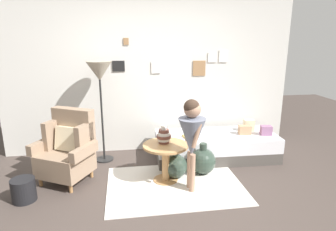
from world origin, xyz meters
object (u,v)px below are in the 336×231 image
(daybed, at_px, (216,146))
(demijohn_far, at_px, (203,161))
(book_on_daybed, at_px, (190,136))
(floor_lamp, at_px, (100,76))
(magazine_basket, at_px, (24,190))
(vase_striped, at_px, (164,136))
(side_table, at_px, (166,155))
(person_child, at_px, (192,133))
(demijohn_near, at_px, (175,166))
(armchair, at_px, (68,149))

(daybed, relative_size, demijohn_far, 4.22)
(book_on_daybed, height_order, demijohn_far, demijohn_far)
(floor_lamp, height_order, demijohn_far, floor_lamp)
(floor_lamp, height_order, magazine_basket, floor_lamp)
(vase_striped, bearing_deg, magazine_basket, -170.26)
(vase_striped, bearing_deg, book_on_daybed, 47.37)
(floor_lamp, bearing_deg, side_table, -44.30)
(demijohn_far, bearing_deg, person_child, -122.15)
(daybed, relative_size, person_child, 1.62)
(floor_lamp, xyz_separation_m, person_child, (1.15, -1.14, -0.58))
(daybed, bearing_deg, demijohn_near, -143.04)
(book_on_daybed, bearing_deg, demijohn_far, -79.02)
(daybed, bearing_deg, armchair, -169.47)
(person_child, xyz_separation_m, magazine_basket, (-2.03, 0.06, -0.63))
(armchair, height_order, side_table, armchair)
(floor_lamp, relative_size, person_child, 1.31)
(demijohn_far, bearing_deg, floor_lamp, 153.82)
(daybed, xyz_separation_m, floor_lamp, (-1.78, 0.19, 1.14))
(armchair, xyz_separation_m, vase_striped, (1.28, -0.19, 0.19))
(book_on_daybed, bearing_deg, armchair, -169.04)
(demijohn_near, xyz_separation_m, demijohn_far, (0.41, 0.07, 0.02))
(armchair, bearing_deg, book_on_daybed, 10.96)
(person_child, height_order, demijohn_near, person_child)
(demijohn_near, bearing_deg, vase_striped, -173.19)
(side_table, xyz_separation_m, book_on_daybed, (0.47, 0.59, 0.03))
(daybed, height_order, person_child, person_child)
(magazine_basket, bearing_deg, demijohn_far, 9.43)
(vase_striped, distance_m, demijohn_near, 0.48)
(side_table, distance_m, magazine_basket, 1.78)
(vase_striped, height_order, floor_lamp, floor_lamp)
(magazine_basket, bearing_deg, demijohn_near, 9.50)
(book_on_daybed, height_order, magazine_basket, book_on_daybed)
(daybed, height_order, side_table, side_table)
(vase_striped, relative_size, person_child, 0.21)
(armchair, relative_size, demijohn_far, 2.13)
(floor_lamp, bearing_deg, demijohn_near, -37.16)
(side_table, xyz_separation_m, floor_lamp, (-0.86, 0.84, 0.96))
(vase_striped, bearing_deg, demijohn_far, 8.46)
(floor_lamp, distance_m, demijohn_near, 1.72)
(daybed, bearing_deg, side_table, -144.30)
(daybed, xyz_separation_m, side_table, (-0.91, -0.66, 0.18))
(daybed, relative_size, demijohn_near, 4.53)
(daybed, distance_m, demijohn_near, 0.96)
(side_table, distance_m, demijohn_near, 0.27)
(daybed, bearing_deg, floor_lamp, 173.97)
(book_on_daybed, distance_m, demijohn_near, 0.65)
(side_table, relative_size, floor_lamp, 0.39)
(daybed, relative_size, magazine_basket, 6.87)
(book_on_daybed, bearing_deg, daybed, 8.83)
(side_table, bearing_deg, demijohn_near, 28.34)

